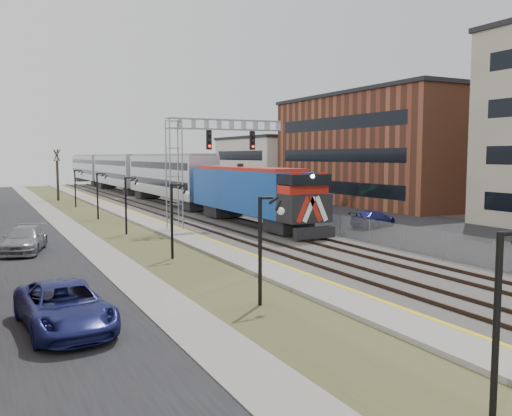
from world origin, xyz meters
TOP-DOWN VIEW (x-y plane):
  - street_west at (-11.50, 35.00)m, footprint 7.00×120.00m
  - sidewalk at (-7.00, 35.00)m, footprint 2.00×120.00m
  - grass_median at (-4.00, 35.00)m, footprint 4.00×120.00m
  - platform at (-1.00, 35.00)m, footprint 2.00×120.00m
  - ballast_bed at (4.00, 35.00)m, footprint 8.00×120.00m
  - parking_lot at (16.00, 35.00)m, footprint 16.00×120.00m
  - platform_edge at (-0.12, 35.00)m, footprint 0.24×120.00m
  - track_near at (2.00, 35.00)m, footprint 1.58×120.00m
  - track_far at (5.50, 35.00)m, footprint 1.58×120.00m
  - train at (5.50, 63.38)m, footprint 3.00×85.85m
  - signal_gantry at (1.22, 27.99)m, footprint 9.00×1.07m
  - lampposts at (-4.00, 18.29)m, footprint 0.14×62.14m
  - fence at (8.20, 35.00)m, footprint 0.04×120.00m
  - buildings_east at (30.00, 31.18)m, footprint 16.00×76.00m
  - car_lot_d at (13.66, 23.34)m, footprint 4.84×3.29m
  - car_lot_e at (10.61, 28.57)m, footprint 5.07×2.90m
  - car_lot_f at (11.88, 45.62)m, footprint 5.00×2.00m
  - car_street_a at (-10.67, 8.42)m, footprint 2.80×5.39m
  - car_street_b at (-10.78, 23.80)m, footprint 3.15×5.26m

SIDE VIEW (x-z plane):
  - street_west at x=-11.50m, z-range 0.00..0.04m
  - parking_lot at x=16.00m, z-range 0.00..0.04m
  - grass_median at x=-4.00m, z-range 0.00..0.06m
  - sidewalk at x=-7.00m, z-range 0.00..0.08m
  - ballast_bed at x=4.00m, z-range 0.00..0.20m
  - platform at x=-1.00m, z-range 0.00..0.24m
  - platform_edge at x=-0.12m, z-range 0.24..0.25m
  - track_near at x=2.00m, z-range 0.20..0.35m
  - track_far at x=5.50m, z-range 0.20..0.35m
  - car_lot_d at x=13.66m, z-range 0.00..1.30m
  - car_street_b at x=-10.78m, z-range 0.00..1.43m
  - car_street_a at x=-10.67m, z-range 0.00..1.45m
  - fence at x=8.20m, z-range 0.00..1.60m
  - car_lot_f at x=11.88m, z-range 0.00..1.62m
  - car_lot_e at x=10.61m, z-range 0.00..1.62m
  - lampposts at x=-4.00m, z-range 0.00..4.00m
  - train at x=5.50m, z-range 0.26..5.58m
  - signal_gantry at x=1.22m, z-range 1.51..9.66m
  - buildings_east at x=30.00m, z-range -1.19..13.81m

